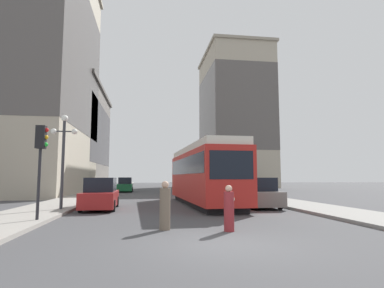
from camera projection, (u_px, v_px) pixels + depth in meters
ground_plane at (224, 245)px, 8.73m from camera, size 200.00×200.00×0.00m
sidewalk_left at (108, 189)px, 47.03m from camera, size 3.28×120.00×0.15m
sidewalk_right at (210, 189)px, 49.20m from camera, size 3.28×120.00×0.15m
streetcar at (203, 173)px, 21.62m from camera, size 3.16×13.00×3.89m
transit_bus at (203, 176)px, 38.72m from camera, size 2.83×12.87×3.45m
parked_car_left_near at (101, 195)px, 18.46m from camera, size 1.97×4.75×1.82m
parked_car_left_mid at (125, 185)px, 40.14m from camera, size 1.96×4.86×1.82m
parked_car_right_far at (257, 193)px, 19.82m from camera, size 1.97×4.99×1.82m
pedestrian_crossing_near at (165, 207)px, 11.27m from camera, size 0.38×0.38×1.71m
pedestrian_crossing_far at (229, 210)px, 10.94m from camera, size 0.35×0.35×1.57m
traffic_light_near_left at (41, 147)px, 13.04m from camera, size 0.47×0.36×3.81m
lamp_post_left_near at (64, 146)px, 17.40m from camera, size 1.41×0.36×5.12m
building_left_corner at (25, 66)px, 36.14m from camera, size 13.87×20.86×27.89m
building_left_midblock at (65, 137)px, 50.67m from camera, size 11.89×21.74×16.01m
building_right_corner at (235, 117)px, 62.65m from camera, size 11.85×17.19×26.44m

